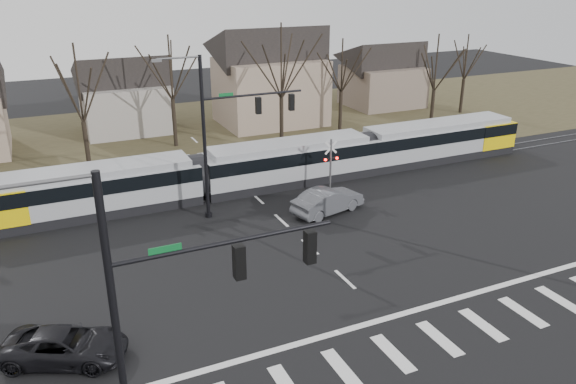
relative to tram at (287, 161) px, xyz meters
name	(u,v)px	position (x,y,z in m)	size (l,w,h in m)	color
ground	(366,299)	(-3.13, -16.00, -1.72)	(140.00, 140.00, 0.00)	black
grass_verge	(189,135)	(-3.13, 16.00, -1.72)	(140.00, 28.00, 0.01)	#38331E
crosswalk	(417,346)	(-3.13, -20.00, -1.72)	(27.00, 2.60, 0.01)	silver
stop_line	(387,318)	(-3.13, -17.80, -1.72)	(28.00, 0.35, 0.01)	silver
lane_dashes	(248,189)	(-3.13, 0.00, -1.72)	(0.18, 30.00, 0.01)	silver
rail_pair	(249,190)	(-3.13, -0.20, -1.69)	(90.00, 1.52, 0.06)	#59595E
tram	(287,161)	(0.00, 0.00, 0.00)	(41.75, 3.10, 3.17)	gray
sedan	(328,201)	(0.14, -6.08, -0.90)	(5.30, 2.95, 1.66)	#505258
suv	(65,346)	(-16.58, -14.83, -1.04)	(5.40, 4.12, 1.36)	black
signal_pole_near_left	(174,314)	(-13.54, -22.00, 3.97)	(9.28, 0.44, 10.20)	black
signal_pole_far	(229,128)	(-5.54, -3.50, 3.97)	(9.28, 0.44, 10.20)	black
rail_crossing_signal	(330,168)	(1.87, -3.21, 0.16)	(1.08, 0.36, 4.00)	#59595B
tree_row	(226,93)	(-1.13, 10.00, 3.28)	(59.20, 7.20, 10.00)	black
house_b	(124,90)	(-8.13, 20.00, 2.24)	(8.64, 7.56, 7.65)	gray
house_c	(270,72)	(5.87, 17.00, 3.51)	(10.80, 8.64, 10.10)	gray
house_d	(383,71)	(20.87, 19.00, 2.24)	(8.64, 7.56, 7.65)	#6B5B4E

